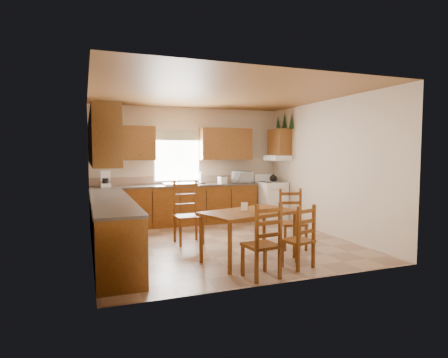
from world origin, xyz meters
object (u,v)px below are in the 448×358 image
object	(u,v)px
chair_near_right	(298,236)
chair_far_right	(293,219)
microwave	(242,177)
chair_near_left	(261,240)
chair_far_left	(189,212)
dining_table	(249,236)
stove	(270,202)

from	to	relation	value
chair_near_right	chair_far_right	bearing A→B (deg)	-133.91
microwave	chair_near_left	xyz separation A→B (m)	(-1.41, -3.91, -0.56)
chair_near_right	chair_far_left	xyz separation A→B (m)	(-1.10, 1.94, 0.11)
chair_near_left	chair_far_right	distance (m)	1.65
dining_table	chair_near_right	size ratio (longest dim) A/B	1.56
microwave	chair_near_left	distance (m)	4.19
microwave	dining_table	world-z (taller)	microwave
microwave	dining_table	bearing A→B (deg)	-101.30
chair_near_right	chair_far_right	xyz separation A→B (m)	(0.49, 0.95, 0.05)
microwave	chair_near_left	size ratio (longest dim) A/B	0.46
stove	chair_far_left	distance (m)	2.89
stove	chair_far_right	world-z (taller)	chair_far_right
dining_table	stove	bearing A→B (deg)	39.78
microwave	chair_near_right	xyz separation A→B (m)	(-0.72, -3.70, -0.60)
chair_far_left	chair_far_right	distance (m)	1.87
dining_table	chair_near_right	world-z (taller)	chair_near_right
stove	chair_near_right	world-z (taller)	stove
dining_table	chair_far_left	size ratio (longest dim) A/B	1.26
stove	dining_table	distance (m)	3.43
microwave	chair_near_right	distance (m)	3.82
stove	microwave	xyz separation A→B (m)	(-0.64, 0.25, 0.60)
microwave	chair_far_right	size ratio (longest dim) A/B	0.46
microwave	chair_far_right	world-z (taller)	microwave
chair_near_right	microwave	bearing A→B (deg)	-117.77
chair_far_right	dining_table	bearing A→B (deg)	-145.27
stove	chair_near_left	xyz separation A→B (m)	(-2.05, -3.66, 0.04)
stove	microwave	bearing A→B (deg)	152.77
chair_near_right	chair_far_left	size ratio (longest dim) A/B	0.80
dining_table	chair_near_left	size ratio (longest dim) A/B	1.42
chair_near_left	chair_far_left	size ratio (longest dim) A/B	0.89
chair_far_right	chair_near_right	bearing A→B (deg)	-102.93
microwave	chair_near_left	world-z (taller)	microwave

